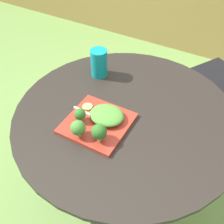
{
  "coord_description": "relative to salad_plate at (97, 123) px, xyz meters",
  "views": [
    {
      "loc": [
        0.35,
        -0.74,
        1.55
      ],
      "look_at": [
        -0.04,
        -0.05,
        0.79
      ],
      "focal_mm": 44.49,
      "sensor_mm": 36.0,
      "label": 1
    }
  ],
  "objects": [
    {
      "name": "ground_plane",
      "position": [
        0.07,
        0.11,
        -0.76
      ],
      "size": [
        12.0,
        12.0,
        0.0
      ],
      "primitive_type": "plane",
      "color": "#70994C"
    },
    {
      "name": "salad_plate",
      "position": [
        0.0,
        0.0,
        0.0
      ],
      "size": [
        0.24,
        0.24,
        0.01
      ],
      "primitive_type": "cube",
      "color": "#AD3323",
      "rests_on": "patio_table"
    },
    {
      "name": "patio_table",
      "position": [
        0.07,
        0.11,
        -0.27
      ],
      "size": [
        0.93,
        0.93,
        0.75
      ],
      "color": "#28231E",
      "rests_on": "ground_plane"
    },
    {
      "name": "fork",
      "position": [
        -0.03,
        0.02,
        0.01
      ],
      "size": [
        0.15,
        0.03,
        0.0
      ],
      "color": "silver",
      "rests_on": "salad_plate"
    },
    {
      "name": "lettuce_mound",
      "position": [
        0.02,
        0.04,
        0.03
      ],
      "size": [
        0.14,
        0.12,
        0.04
      ],
      "primitive_type": "ellipsoid",
      "color": "#519338",
      "rests_on": "salad_plate"
    },
    {
      "name": "cucumber_slice_0",
      "position": [
        -0.08,
        0.05,
        0.01
      ],
      "size": [
        0.04,
        0.04,
        0.01
      ],
      "primitive_type": "cylinder",
      "color": "#8EB766",
      "rests_on": "salad_plate"
    },
    {
      "name": "broccoli_floret_0",
      "position": [
        -0.06,
        -0.02,
        0.04
      ],
      "size": [
        0.05,
        0.05,
        0.06
      ],
      "color": "#99B770",
      "rests_on": "salad_plate"
    },
    {
      "name": "broccoli_floret_2",
      "position": [
        -0.02,
        -0.09,
        0.05
      ],
      "size": [
        0.06,
        0.06,
        0.07
      ],
      "color": "#99B770",
      "rests_on": "salad_plate"
    },
    {
      "name": "broccoli_floret_1",
      "position": [
        0.05,
        -0.07,
        0.05
      ],
      "size": [
        0.06,
        0.06,
        0.07
      ],
      "color": "#99B770",
      "rests_on": "salad_plate"
    },
    {
      "name": "drinking_glass",
      "position": [
        -0.16,
        0.29,
        0.05
      ],
      "size": [
        0.08,
        0.08,
        0.13
      ],
      "color": "#0F8C93",
      "rests_on": "patio_table"
    }
  ]
}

